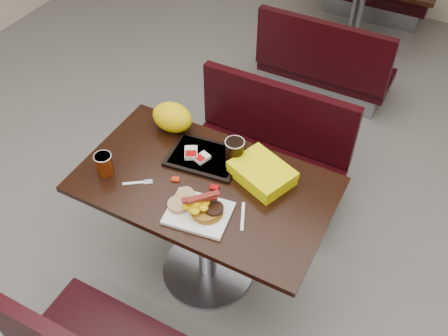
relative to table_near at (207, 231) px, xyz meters
The scene contains 23 objects.
floor 0.38m from the table_near, ahead, with size 6.00×7.00×0.01m, color slate.
table_near is the anchor object (origin of this frame).
bench_near_n 0.70m from the table_near, 90.00° to the left, with size 1.00×0.46×0.72m, color black, non-canonical shape.
table_far 2.60m from the table_near, 90.00° to the left, with size 1.20×0.70×0.75m, color black, non-canonical shape.
bench_far_s 1.90m from the table_near, 90.00° to the left, with size 1.00×0.46×0.72m, color black, non-canonical shape.
platter 0.43m from the table_near, 68.48° to the right, with size 0.28×0.22×0.02m, color white.
pancake_stack 0.45m from the table_near, 57.31° to the right, with size 0.14×0.14×0.03m, color #A6771B.
sausage_patty 0.47m from the table_near, 48.67° to the right, with size 0.08×0.08×0.01m, color black.
scrambled_eggs 0.49m from the table_near, 70.94° to the right, with size 0.09×0.08×0.05m, color #FFE805.
bacon_strips 0.51m from the table_near, 66.69° to the right, with size 0.16×0.07×0.01m, color #490509, non-canonical shape.
muffin_bottom 0.45m from the table_near, 97.57° to the right, with size 0.10×0.10×0.02m, color tan.
muffin_top 0.44m from the table_near, 96.79° to the right, with size 0.09×0.09×0.02m, color tan.
coffee_cup_near 0.64m from the table_near, 160.37° to the right, with size 0.08×0.08×0.11m, color #872B04.
fork 0.50m from the table_near, 151.51° to the right, with size 0.14×0.03×0.00m, color white, non-canonical shape.
knife 0.46m from the table_near, 21.71° to the right, with size 0.16×0.01×0.00m, color white.
condiment_syrup 0.40m from the table_near, 159.48° to the right, with size 0.04×0.03×0.01m, color #9D2006.
condiment_ketchup 0.38m from the table_near, ahead, with size 0.04×0.03×0.01m, color #8C0504.
tray 0.42m from the table_near, 119.81° to the left, with size 0.35×0.25×0.02m, color black.
hashbrown_sleeve_left 0.44m from the table_near, 139.85° to the left, with size 0.06×0.08×0.02m, color silver.
hashbrown_sleeve_right 0.42m from the table_near, 124.20° to the left, with size 0.05×0.07×0.02m, color silver.
coffee_cup_far 0.49m from the table_near, 71.10° to the left, with size 0.09×0.09×0.12m, color black.
clamshell 0.49m from the table_near, 33.26° to the left, with size 0.28×0.21×0.07m, color #E8DA03.
paper_bag 0.62m from the table_near, 142.02° to the left, with size 0.22×0.16×0.15m, color yellow.
Camera 1 is at (0.83, -1.38, 2.49)m, focal length 40.44 mm.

